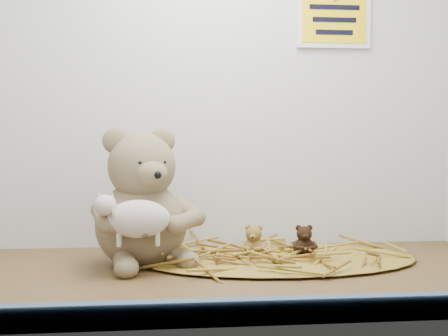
{
  "coord_description": "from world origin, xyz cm",
  "views": [
    {
      "loc": [
        -10.47,
        -105.88,
        26.1
      ],
      "look_at": [
        0.43,
        3.31,
        20.35
      ],
      "focal_mm": 45.0,
      "sensor_mm": 36.0,
      "label": 1
    }
  ],
  "objects": [
    {
      "name": "mini_teddy_brown",
      "position": [
        18.48,
        11.06,
        4.53
      ],
      "size": [
        5.87,
        6.15,
        6.75
      ],
      "primitive_type": null,
      "rotation": [
        0.0,
        0.0,
        -0.08
      ],
      "color": "black",
      "rests_on": "straw_bed"
    },
    {
      "name": "toy_lamb",
      "position": [
        -16.15,
        0.88,
        10.91
      ],
      "size": [
        15.68,
        9.57,
        10.13
      ],
      "primitive_type": null,
      "color": "silver",
      "rests_on": "main_teddy"
    },
    {
      "name": "straw_bed",
      "position": [
        13.01,
        11.04,
        0.58
      ],
      "size": [
        59.52,
        34.56,
        1.15
      ],
      "primitive_type": "ellipsoid",
      "color": "brown",
      "rests_on": "shelf_floor"
    },
    {
      "name": "front_rail",
      "position": [
        0.0,
        -28.8,
        1.8
      ],
      "size": [
        119.28,
        2.2,
        3.6
      ],
      "primitive_type": "cube",
      "color": "#3C5672",
      "rests_on": "shelf_floor"
    },
    {
      "name": "mini_teddy_tan",
      "position": [
        7.55,
        11.02,
        4.62
      ],
      "size": [
        6.98,
        7.2,
        6.94
      ],
      "primitive_type": null,
      "rotation": [
        0.0,
        0.0,
        -0.27
      ],
      "color": "olive",
      "rests_on": "straw_bed"
    },
    {
      "name": "main_teddy",
      "position": [
        -16.15,
        11.04,
        14.18
      ],
      "size": [
        30.36,
        31.05,
        28.36
      ],
      "primitive_type": null,
      "rotation": [
        0.0,
        0.0,
        0.39
      ],
      "color": "#8F8058",
      "rests_on": "shelf_floor"
    },
    {
      "name": "wall_sign",
      "position": [
        30.0,
        29.4,
        55.0
      ],
      "size": [
        16.0,
        1.2,
        11.0
      ],
      "primitive_type": "cube",
      "color": "yellow",
      "rests_on": "back_wall"
    },
    {
      "name": "alcove_shell",
      "position": [
        0.0,
        9.0,
        45.0
      ],
      "size": [
        120.4,
        60.2,
        90.4
      ],
      "color": "#412B16",
      "rests_on": "ground"
    }
  ]
}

